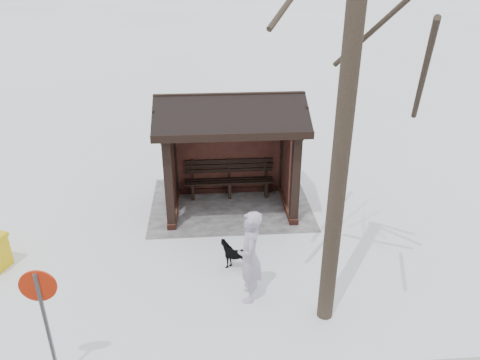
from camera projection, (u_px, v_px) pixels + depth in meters
name	position (u px, v px, depth m)	size (l,w,h in m)	color
ground	(231.00, 207.00, 12.37)	(120.00, 120.00, 0.00)	white
trampled_patch	(230.00, 203.00, 12.55)	(4.20, 3.20, 0.02)	#949499
bus_shelter	(230.00, 128.00, 11.56)	(3.60, 2.40, 3.09)	#3D1C16
pedestrian	(250.00, 257.00, 8.76)	(0.69, 0.45, 1.89)	#A498B2
dog	(237.00, 254.00, 9.91)	(0.34, 0.75, 0.63)	black
road_sign	(42.00, 302.00, 6.76)	(0.53, 0.09, 2.09)	slate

